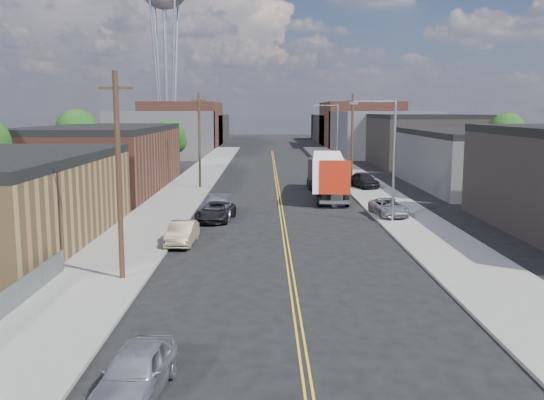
{
  "coord_description": "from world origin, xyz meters",
  "views": [
    {
      "loc": [
        -1.24,
        -18.49,
        8.18
      ],
      "look_at": [
        -0.86,
        19.76,
        2.5
      ],
      "focal_mm": 40.0,
      "sensor_mm": 36.0,
      "label": 1
    }
  ],
  "objects_px": {
    "car_left_a": "(136,371)",
    "car_left_b": "(182,233)",
    "semi_truck": "(326,172)",
    "car_right_lot_c": "(364,180)",
    "car_ahead_truck": "(321,183)",
    "car_right_lot_a": "(389,207)",
    "car_left_d": "(217,207)",
    "car_left_c": "(216,212)"
  },
  "relations": [
    {
      "from": "car_left_a",
      "to": "car_left_b",
      "type": "xyz_separation_m",
      "value": [
        -1.4,
        19.92,
        -0.02
      ]
    },
    {
      "from": "semi_truck",
      "to": "car_right_lot_c",
      "type": "distance_m",
      "value": 7.11
    },
    {
      "from": "semi_truck",
      "to": "car_left_a",
      "type": "distance_m",
      "value": 42.28
    },
    {
      "from": "car_ahead_truck",
      "to": "car_right_lot_a",
      "type": "bearing_deg",
      "value": -76.99
    },
    {
      "from": "semi_truck",
      "to": "car_left_d",
      "type": "xyz_separation_m",
      "value": [
        -9.5,
        -11.82,
        -1.52
      ]
    },
    {
      "from": "car_left_b",
      "to": "semi_truck",
      "type": "bearing_deg",
      "value": 65.6
    },
    {
      "from": "semi_truck",
      "to": "car_right_lot_c",
      "type": "bearing_deg",
      "value": 54.44
    },
    {
      "from": "car_left_b",
      "to": "car_left_c",
      "type": "height_order",
      "value": "car_left_c"
    },
    {
      "from": "car_right_lot_c",
      "to": "car_left_b",
      "type": "bearing_deg",
      "value": -134.64
    },
    {
      "from": "semi_truck",
      "to": "car_ahead_truck",
      "type": "relative_size",
      "value": 2.91
    },
    {
      "from": "semi_truck",
      "to": "car_right_lot_a",
      "type": "height_order",
      "value": "semi_truck"
    },
    {
      "from": "car_left_c",
      "to": "car_right_lot_a",
      "type": "xyz_separation_m",
      "value": [
        13.2,
        1.37,
        0.1
      ]
    },
    {
      "from": "car_right_lot_a",
      "to": "car_right_lot_c",
      "type": "height_order",
      "value": "car_right_lot_c"
    },
    {
      "from": "semi_truck",
      "to": "car_right_lot_a",
      "type": "bearing_deg",
      "value": -67.61
    },
    {
      "from": "semi_truck",
      "to": "car_right_lot_a",
      "type": "relative_size",
      "value": 3.35
    },
    {
      "from": "car_ahead_truck",
      "to": "semi_truck",
      "type": "bearing_deg",
      "value": -89.77
    },
    {
      "from": "car_left_d",
      "to": "car_right_lot_c",
      "type": "bearing_deg",
      "value": 49.46
    },
    {
      "from": "car_left_d",
      "to": "semi_truck",
      "type": "bearing_deg",
      "value": 50.04
    },
    {
      "from": "semi_truck",
      "to": "car_left_d",
      "type": "bearing_deg",
      "value": -123.71
    },
    {
      "from": "car_left_c",
      "to": "car_ahead_truck",
      "type": "height_order",
      "value": "car_ahead_truck"
    },
    {
      "from": "semi_truck",
      "to": "car_left_d",
      "type": "relative_size",
      "value": 2.88
    },
    {
      "from": "semi_truck",
      "to": "car_left_d",
      "type": "height_order",
      "value": "semi_truck"
    },
    {
      "from": "semi_truck",
      "to": "car_left_b",
      "type": "distance_m",
      "value": 23.94
    },
    {
      "from": "semi_truck",
      "to": "car_left_d",
      "type": "distance_m",
      "value": 15.24
    },
    {
      "from": "car_right_lot_a",
      "to": "car_ahead_truck",
      "type": "height_order",
      "value": "car_ahead_truck"
    },
    {
      "from": "car_right_lot_a",
      "to": "semi_truck",
      "type": "bearing_deg",
      "value": 101.02
    },
    {
      "from": "car_left_a",
      "to": "car_right_lot_c",
      "type": "height_order",
      "value": "car_right_lot_c"
    },
    {
      "from": "car_left_d",
      "to": "car_right_lot_c",
      "type": "distance_m",
      "value": 22.14
    },
    {
      "from": "car_left_c",
      "to": "car_right_lot_a",
      "type": "relative_size",
      "value": 1.08
    },
    {
      "from": "car_right_lot_c",
      "to": "car_ahead_truck",
      "type": "xyz_separation_m",
      "value": [
        -4.55,
        -0.86,
        -0.2
      ]
    },
    {
      "from": "car_left_b",
      "to": "car_ahead_truck",
      "type": "relative_size",
      "value": 0.79
    },
    {
      "from": "car_left_c",
      "to": "car_ahead_truck",
      "type": "distance_m",
      "value": 20.07
    },
    {
      "from": "car_left_c",
      "to": "car_right_lot_a",
      "type": "distance_m",
      "value": 13.27
    },
    {
      "from": "car_right_lot_c",
      "to": "car_left_d",
      "type": "bearing_deg",
      "value": -143.83
    },
    {
      "from": "car_left_d",
      "to": "car_ahead_truck",
      "type": "bearing_deg",
      "value": 58.53
    },
    {
      "from": "car_ahead_truck",
      "to": "car_left_c",
      "type": "bearing_deg",
      "value": -118.02
    },
    {
      "from": "car_left_c",
      "to": "car_left_b",
      "type": "bearing_deg",
      "value": -92.31
    },
    {
      "from": "car_right_lot_a",
      "to": "car_ahead_truck",
      "type": "distance_m",
      "value": 16.73
    },
    {
      "from": "car_left_d",
      "to": "car_ahead_truck",
      "type": "distance_m",
      "value": 18.82
    },
    {
      "from": "car_left_c",
      "to": "car_right_lot_c",
      "type": "height_order",
      "value": "car_right_lot_c"
    },
    {
      "from": "car_left_d",
      "to": "car_right_lot_c",
      "type": "height_order",
      "value": "car_right_lot_c"
    },
    {
      "from": "car_left_b",
      "to": "car_right_lot_c",
      "type": "bearing_deg",
      "value": 62.56
    }
  ]
}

